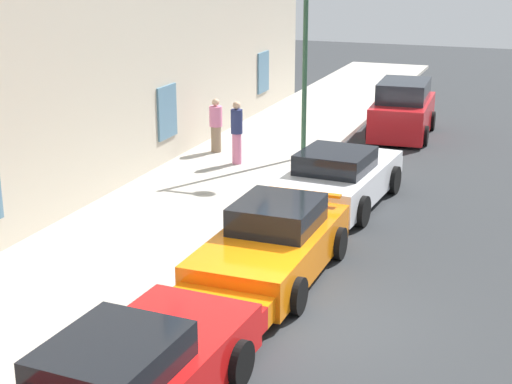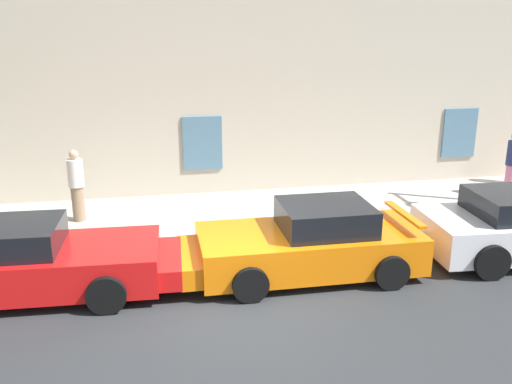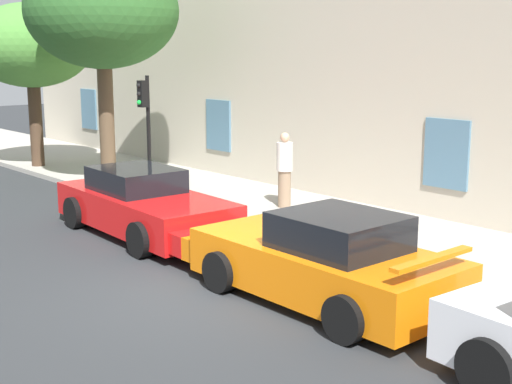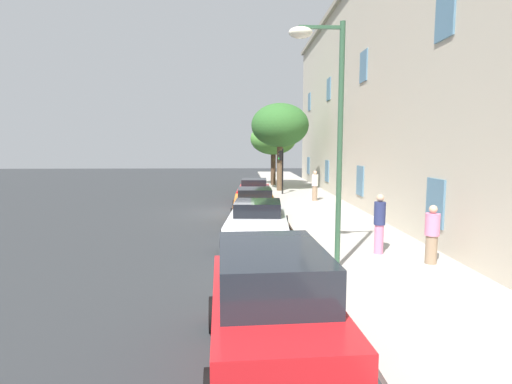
{
  "view_description": "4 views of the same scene",
  "coord_description": "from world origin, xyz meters",
  "px_view_note": "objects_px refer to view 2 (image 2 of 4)",
  "views": [
    {
      "loc": [
        -11.55,
        -3.43,
        6.04
      ],
      "look_at": [
        2.4,
        1.84,
        1.36
      ],
      "focal_mm": 54.72,
      "sensor_mm": 36.0,
      "label": 1
    },
    {
      "loc": [
        -1.47,
        -8.41,
        4.7
      ],
      "look_at": [
        0.81,
        3.01,
        1.19
      ],
      "focal_mm": 38.36,
      "sensor_mm": 36.0,
      "label": 2
    },
    {
      "loc": [
        8.65,
        -6.47,
        3.79
      ],
      "look_at": [
        -0.16,
        1.3,
        1.44
      ],
      "focal_mm": 49.86,
      "sensor_mm": 36.0,
      "label": 3
    },
    {
      "loc": [
        19.91,
        0.61,
        3.36
      ],
      "look_at": [
        0.95,
        1.28,
        1.15
      ],
      "focal_mm": 27.87,
      "sensor_mm": 36.0,
      "label": 4
    }
  ],
  "objects_px": {
    "sportscar_yellow_flank": "(301,245)",
    "pedestrian_bystander": "(76,185)",
    "sportscar_red_lead": "(40,263)",
    "pedestrian_strolling": "(512,164)"
  },
  "relations": [
    {
      "from": "sportscar_yellow_flank",
      "to": "pedestrian_bystander",
      "type": "xyz_separation_m",
      "value": [
        -4.61,
        3.72,
        0.43
      ]
    },
    {
      "from": "pedestrian_bystander",
      "to": "sportscar_yellow_flank",
      "type": "bearing_deg",
      "value": -38.9
    },
    {
      "from": "sportscar_red_lead",
      "to": "pedestrian_bystander",
      "type": "bearing_deg",
      "value": 85.34
    },
    {
      "from": "pedestrian_strolling",
      "to": "pedestrian_bystander",
      "type": "bearing_deg",
      "value": 178.96
    },
    {
      "from": "sportscar_yellow_flank",
      "to": "pedestrian_bystander",
      "type": "height_order",
      "value": "pedestrian_bystander"
    },
    {
      "from": "sportscar_yellow_flank",
      "to": "pedestrian_strolling",
      "type": "height_order",
      "value": "pedestrian_strolling"
    },
    {
      "from": "pedestrian_strolling",
      "to": "sportscar_red_lead",
      "type": "bearing_deg",
      "value": -164.22
    },
    {
      "from": "sportscar_red_lead",
      "to": "pedestrian_strolling",
      "type": "xyz_separation_m",
      "value": [
        11.96,
        3.38,
        0.46
      ]
    },
    {
      "from": "sportscar_yellow_flank",
      "to": "pedestrian_strolling",
      "type": "distance_m",
      "value": 7.89
    },
    {
      "from": "sportscar_red_lead",
      "to": "pedestrian_bystander",
      "type": "relative_size",
      "value": 2.88
    }
  ]
}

